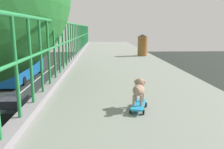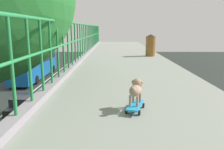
# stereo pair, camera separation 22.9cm
# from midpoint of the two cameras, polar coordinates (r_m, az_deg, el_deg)

# --- Properties ---
(car_black_seventh) EXTENTS (1.89, 3.88, 1.44)m
(car_black_seventh) POSITION_cam_midpoint_polar(r_m,az_deg,el_deg) (17.74, -23.73, -7.59)
(car_black_seventh) COLOR black
(car_black_seventh) RESTS_ON ground
(city_bus) EXTENTS (2.62, 11.48, 3.41)m
(city_bus) POSITION_cam_midpoint_polar(r_m,az_deg,el_deg) (29.89, -22.14, 2.56)
(city_bus) COLOR #0F4B89
(city_bus) RESTS_ON ground
(toy_skateboard) EXTENTS (0.31, 0.51, 0.09)m
(toy_skateboard) POSITION_cam_midpoint_polar(r_m,az_deg,el_deg) (3.24, 4.77, -7.80)
(toy_skateboard) COLOR #208ECA
(toy_skateboard) RESTS_ON overpass_deck
(small_dog) EXTENTS (0.24, 0.39, 0.34)m
(small_dog) POSITION_cam_midpoint_polar(r_m,az_deg,el_deg) (3.23, 4.87, -3.53)
(small_dog) COLOR #9F7B67
(small_dog) RESTS_ON toy_skateboard
(litter_bin) EXTENTS (0.41, 0.41, 0.90)m
(litter_bin) POSITION_cam_midpoint_polar(r_m,az_deg,el_deg) (9.57, 7.06, 7.49)
(litter_bin) COLOR brown
(litter_bin) RESTS_ON overpass_deck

